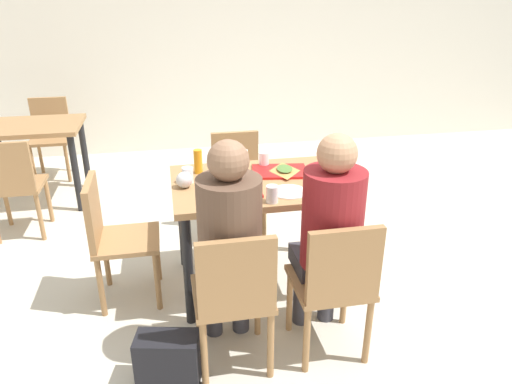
{
  "coord_description": "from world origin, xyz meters",
  "views": [
    {
      "loc": [
        -0.54,
        -2.71,
        1.87
      ],
      "look_at": [
        0.0,
        0.0,
        0.68
      ],
      "focal_mm": 32.85,
      "sensor_mm": 36.0,
      "label": 1
    }
  ],
  "objects_px": {
    "person_in_red": "(229,236)",
    "paper_plate_near_edge": "(289,192)",
    "chair_far_side": "(237,177)",
    "tray_red_near": "(230,190)",
    "background_table": "(32,138)",
    "condiment_bottle": "(198,161)",
    "foil_bundle": "(184,180)",
    "background_chair_near": "(13,182)",
    "chair_left_end": "(112,232)",
    "chair_near_left": "(234,293)",
    "plastic_cup_d": "(264,159)",
    "tray_red_far": "(280,171)",
    "pizza_slice_a": "(230,190)",
    "plastic_cup_c": "(188,175)",
    "pizza_slice_b": "(285,169)",
    "handbag": "(168,359)",
    "main_table": "(256,197)",
    "plastic_cup_b": "(272,194)",
    "paper_plate_center": "(226,170)",
    "background_chair_far": "(51,132)",
    "plastic_cup_a": "(243,157)",
    "chair_near_right": "(336,281)",
    "soda_can": "(323,166)",
    "person_in_brown_jacket": "(329,227)"
  },
  "relations": [
    {
      "from": "foil_bundle",
      "to": "person_in_red",
      "type": "bearing_deg",
      "value": -73.32
    },
    {
      "from": "plastic_cup_d",
      "to": "chair_far_side",
      "type": "bearing_deg",
      "value": 101.49
    },
    {
      "from": "person_in_red",
      "to": "tray_red_near",
      "type": "bearing_deg",
      "value": 80.98
    },
    {
      "from": "main_table",
      "to": "background_chair_near",
      "type": "height_order",
      "value": "background_chair_near"
    },
    {
      "from": "paper_plate_near_edge",
      "to": "pizza_slice_a",
      "type": "distance_m",
      "value": 0.36
    },
    {
      "from": "chair_left_end",
      "to": "plastic_cup_a",
      "type": "relative_size",
      "value": 8.38
    },
    {
      "from": "tray_red_far",
      "to": "main_table",
      "type": "bearing_deg",
      "value": -147.4
    },
    {
      "from": "pizza_slice_a",
      "to": "foil_bundle",
      "type": "xyz_separation_m",
      "value": [
        -0.26,
        0.15,
        0.03
      ]
    },
    {
      "from": "pizza_slice_a",
      "to": "plastic_cup_c",
      "type": "xyz_separation_m",
      "value": [
        -0.23,
        0.23,
        0.03
      ]
    },
    {
      "from": "pizza_slice_b",
      "to": "plastic_cup_b",
      "type": "bearing_deg",
      "value": -113.04
    },
    {
      "from": "chair_left_end",
      "to": "condiment_bottle",
      "type": "distance_m",
      "value": 0.7
    },
    {
      "from": "person_in_red",
      "to": "chair_far_side",
      "type": "bearing_deg",
      "value": 79.41
    },
    {
      "from": "main_table",
      "to": "chair_left_end",
      "type": "distance_m",
      "value": 0.93
    },
    {
      "from": "main_table",
      "to": "pizza_slice_b",
      "type": "relative_size",
      "value": 4.2
    },
    {
      "from": "background_chair_near",
      "to": "person_in_brown_jacket",
      "type": "bearing_deg",
      "value": -39.48
    },
    {
      "from": "plastic_cup_d",
      "to": "chair_near_left",
      "type": "bearing_deg",
      "value": -109.71
    },
    {
      "from": "main_table",
      "to": "plastic_cup_b",
      "type": "relative_size",
      "value": 10.63
    },
    {
      "from": "handbag",
      "to": "pizza_slice_b",
      "type": "bearing_deg",
      "value": 47.35
    },
    {
      "from": "chair_near_right",
      "to": "background_table",
      "type": "relative_size",
      "value": 0.93
    },
    {
      "from": "chair_near_left",
      "to": "plastic_cup_d",
      "type": "height_order",
      "value": "plastic_cup_d"
    },
    {
      "from": "tray_red_near",
      "to": "pizza_slice_a",
      "type": "distance_m",
      "value": 0.03
    },
    {
      "from": "chair_left_end",
      "to": "main_table",
      "type": "bearing_deg",
      "value": 0.0
    },
    {
      "from": "tray_red_far",
      "to": "plastic_cup_a",
      "type": "bearing_deg",
      "value": 134.27
    },
    {
      "from": "soda_can",
      "to": "chair_near_right",
      "type": "bearing_deg",
      "value": -103.08
    },
    {
      "from": "tray_red_near",
      "to": "chair_left_end",
      "type": "bearing_deg",
      "value": 169.23
    },
    {
      "from": "background_chair_near",
      "to": "paper_plate_center",
      "type": "bearing_deg",
      "value": -26.76
    },
    {
      "from": "chair_near_left",
      "to": "paper_plate_center",
      "type": "bearing_deg",
      "value": 83.93
    },
    {
      "from": "condiment_bottle",
      "to": "foil_bundle",
      "type": "height_order",
      "value": "condiment_bottle"
    },
    {
      "from": "chair_near_right",
      "to": "plastic_cup_a",
      "type": "bearing_deg",
      "value": 104.65
    },
    {
      "from": "tray_red_far",
      "to": "pizza_slice_a",
      "type": "xyz_separation_m",
      "value": [
        -0.38,
        -0.29,
        0.02
      ]
    },
    {
      "from": "chair_left_end",
      "to": "plastic_cup_c",
      "type": "bearing_deg",
      "value": 6.91
    },
    {
      "from": "paper_plate_center",
      "to": "soda_can",
      "type": "bearing_deg",
      "value": -17.97
    },
    {
      "from": "chair_near_right",
      "to": "soda_can",
      "type": "bearing_deg",
      "value": 76.92
    },
    {
      "from": "paper_plate_near_edge",
      "to": "soda_can",
      "type": "relative_size",
      "value": 1.8
    },
    {
      "from": "person_in_brown_jacket",
      "to": "plastic_cup_d",
      "type": "relative_size",
      "value": 12.48
    },
    {
      "from": "main_table",
      "to": "condiment_bottle",
      "type": "bearing_deg",
      "value": 147.74
    },
    {
      "from": "pizza_slice_a",
      "to": "person_in_red",
      "type": "bearing_deg",
      "value": -98.64
    },
    {
      "from": "pizza_slice_a",
      "to": "chair_far_side",
      "type": "bearing_deg",
      "value": 78.45
    },
    {
      "from": "person_in_red",
      "to": "handbag",
      "type": "relative_size",
      "value": 3.9
    },
    {
      "from": "person_in_red",
      "to": "paper_plate_near_edge",
      "type": "relative_size",
      "value": 5.67
    },
    {
      "from": "tray_red_far",
      "to": "chair_near_left",
      "type": "bearing_deg",
      "value": -116.66
    },
    {
      "from": "person_in_red",
      "to": "tray_red_near",
      "type": "height_order",
      "value": "person_in_red"
    },
    {
      "from": "paper_plate_center",
      "to": "foil_bundle",
      "type": "distance_m",
      "value": 0.38
    },
    {
      "from": "tray_red_near",
      "to": "background_table",
      "type": "distance_m",
      "value": 2.46
    },
    {
      "from": "pizza_slice_b",
      "to": "handbag",
      "type": "height_order",
      "value": "pizza_slice_b"
    },
    {
      "from": "chair_far_side",
      "to": "person_in_red",
      "type": "height_order",
      "value": "person_in_red"
    },
    {
      "from": "person_in_red",
      "to": "paper_plate_near_edge",
      "type": "height_order",
      "value": "person_in_red"
    },
    {
      "from": "background_chair_near",
      "to": "condiment_bottle",
      "type": "bearing_deg",
      "value": -29.72
    },
    {
      "from": "chair_near_left",
      "to": "plastic_cup_d",
      "type": "xyz_separation_m",
      "value": [
        0.37,
        1.04,
        0.32
      ]
    },
    {
      "from": "pizza_slice_b",
      "to": "background_chair_far",
      "type": "height_order",
      "value": "background_chair_far"
    }
  ]
}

